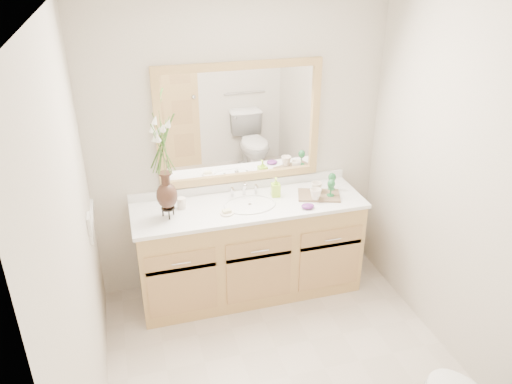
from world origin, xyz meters
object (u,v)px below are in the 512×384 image
object	(u,v)px
flower_vase	(163,154)
tray	(319,195)
tumbler	(182,203)
soap_bottle	(276,188)

from	to	relation	value
flower_vase	tray	distance (m)	1.32
flower_vase	tray	world-z (taller)	flower_vase
tumbler	soap_bottle	distance (m)	0.77
tumbler	soap_bottle	bearing A→B (deg)	0.09
flower_vase	soap_bottle	world-z (taller)	flower_vase
flower_vase	soap_bottle	size ratio (longest dim) A/B	5.21
tumbler	soap_bottle	xyz separation A→B (m)	(0.77, 0.00, 0.03)
tumbler	flower_vase	bearing A→B (deg)	-135.89
tumbler	tray	size ratio (longest dim) A/B	0.26
flower_vase	tumbler	size ratio (longest dim) A/B	8.64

